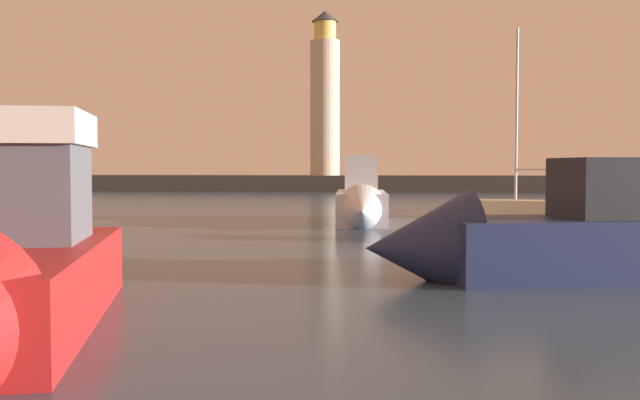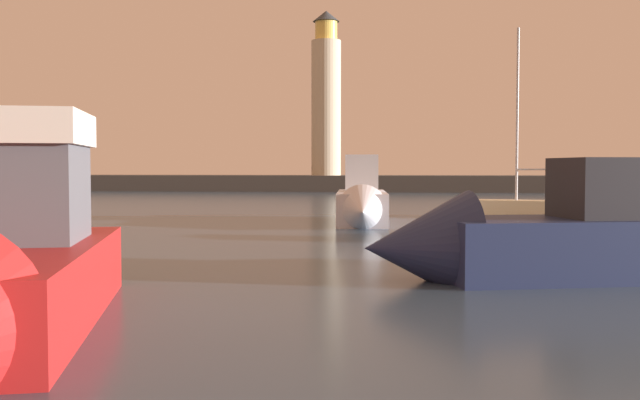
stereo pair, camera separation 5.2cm
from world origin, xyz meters
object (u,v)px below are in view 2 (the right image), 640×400
object	(u,v)px
sailboat_moored	(531,208)
motorboat_4	(362,201)
motorboat_1	(532,240)
lighthouse	(326,98)

from	to	relation	value
sailboat_moored	motorboat_4	bearing A→B (deg)	-150.17
motorboat_1	sailboat_moored	size ratio (longest dim) A/B	0.94
motorboat_4	sailboat_moored	world-z (taller)	sailboat_moored
lighthouse	motorboat_1	bearing A→B (deg)	-78.97
lighthouse	motorboat_1	size ratio (longest dim) A/B	1.98
motorboat_1	sailboat_moored	xyz separation A→B (m)	(2.99, 18.75, -0.34)
sailboat_moored	motorboat_1	bearing A→B (deg)	-99.05
motorboat_1	lighthouse	bearing A→B (deg)	101.03
motorboat_4	motorboat_1	bearing A→B (deg)	-72.39
lighthouse	motorboat_4	distance (m)	43.18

